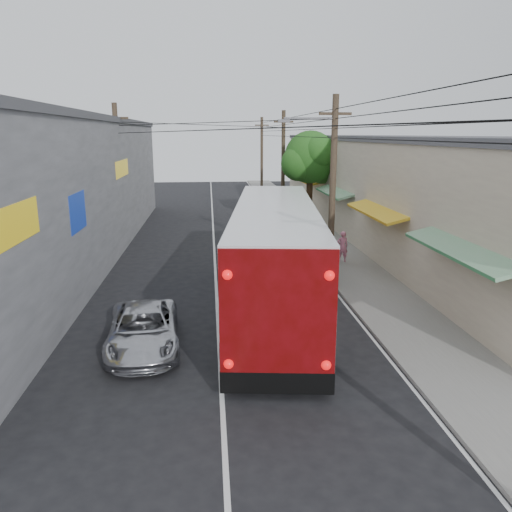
{
  "coord_description": "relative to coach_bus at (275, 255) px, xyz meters",
  "views": [
    {
      "loc": [
        -0.19,
        -8.57,
        6.38
      ],
      "look_at": [
        1.48,
        9.35,
        1.95
      ],
      "focal_mm": 35.0,
      "sensor_mm": 36.0,
      "label": 1
    }
  ],
  "objects": [
    {
      "name": "parked_suv",
      "position": [
        2.04,
        3.89,
        -1.3
      ],
      "size": [
        2.58,
        5.17,
        1.44
      ],
      "primitive_type": "imported",
      "rotation": [
        0.0,
        0.0,
        -0.12
      ],
      "color": "#A6A5AE",
      "rests_on": "ground"
    },
    {
      "name": "sidewalk",
      "position": [
        4.35,
        10.89,
        -1.96
      ],
      "size": [
        3.0,
        80.0,
        0.12
      ],
      "primitive_type": "cube",
      "color": "slate",
      "rests_on": "ground"
    },
    {
      "name": "parked_car_far",
      "position": [
        1.65,
        17.89,
        -1.21
      ],
      "size": [
        1.72,
        4.92,
        1.62
      ],
      "primitive_type": "imported",
      "rotation": [
        0.0,
        0.0,
        0.0
      ],
      "color": "black",
      "rests_on": "ground"
    },
    {
      "name": "parked_car_mid",
      "position": [
        1.81,
        10.89,
        -1.23
      ],
      "size": [
        2.22,
        4.77,
        1.58
      ],
      "primitive_type": "imported",
      "rotation": [
        0.0,
        0.0,
        0.08
      ],
      "color": "#28292E",
      "rests_on": "ground"
    },
    {
      "name": "building_right",
      "position": [
        8.83,
        12.89,
        1.13
      ],
      "size": [
        7.09,
        40.0,
        6.25
      ],
      "color": "beige",
      "rests_on": "ground"
    },
    {
      "name": "coach_bus",
      "position": [
        0.0,
        0.0,
        0.0
      ],
      "size": [
        4.41,
        13.75,
        3.9
      ],
      "rotation": [
        0.0,
        0.0,
        -0.12
      ],
      "color": "white",
      "rests_on": "ground"
    },
    {
      "name": "pedestrian_far",
      "position": [
        3.26,
        6.41,
        -1.17
      ],
      "size": [
        0.85,
        0.75,
        1.46
      ],
      "primitive_type": "imported",
      "rotation": [
        0.0,
        0.0,
        2.83
      ],
      "color": "#92B7D5",
      "rests_on": "sidewalk"
    },
    {
      "name": "ground",
      "position": [
        -2.15,
        -9.11,
        -2.02
      ],
      "size": [
        120.0,
        120.0,
        0.0
      ],
      "primitive_type": "plane",
      "color": "black",
      "rests_on": "ground"
    },
    {
      "name": "pedestrian_near",
      "position": [
        4.2,
        6.07,
        -1.12
      ],
      "size": [
        0.57,
        0.38,
        1.55
      ],
      "primitive_type": "imported",
      "rotation": [
        0.0,
        0.0,
        3.13
      ],
      "color": "#CC6C8A",
      "rests_on": "sidewalk"
    },
    {
      "name": "street_tree",
      "position": [
        4.72,
        16.9,
        2.66
      ],
      "size": [
        4.4,
        4.0,
        6.6
      ],
      "color": "#3F2B19",
      "rests_on": "ground"
    },
    {
      "name": "jeepney",
      "position": [
        -4.44,
        -3.31,
        -1.39
      ],
      "size": [
        2.47,
        4.68,
        1.26
      ],
      "primitive_type": "imported",
      "rotation": [
        0.0,
        0.0,
        0.09
      ],
      "color": "#B4B4BB",
      "rests_on": "ground"
    },
    {
      "name": "utility_poles",
      "position": [
        0.97,
        11.21,
        2.11
      ],
      "size": [
        11.8,
        45.28,
        8.0
      ],
      "color": "#473828",
      "rests_on": "ground"
    },
    {
      "name": "building_left",
      "position": [
        -10.65,
        8.88,
        1.63
      ],
      "size": [
        7.2,
        36.0,
        7.25
      ],
      "color": "gray",
      "rests_on": "ground"
    }
  ]
}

